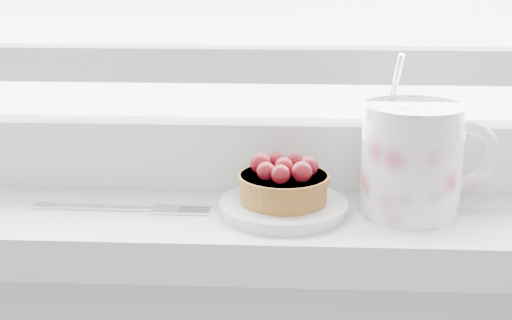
# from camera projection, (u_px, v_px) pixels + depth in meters

# --- Properties ---
(saucer) EXTENTS (0.12, 0.12, 0.01)m
(saucer) POSITION_uv_depth(u_px,v_px,m) (283.00, 207.00, 0.68)
(saucer) COLOR silver
(saucer) RESTS_ON windowsill
(raspberry_tart) EXTENTS (0.09, 0.09, 0.05)m
(raspberry_tart) POSITION_uv_depth(u_px,v_px,m) (284.00, 183.00, 0.68)
(raspberry_tart) COLOR brown
(raspberry_tart) RESTS_ON saucer
(floral_mug) EXTENTS (0.14, 0.11, 0.15)m
(floral_mug) POSITION_uv_depth(u_px,v_px,m) (415.00, 157.00, 0.67)
(floral_mug) COLOR silver
(floral_mug) RESTS_ON windowsill
(fork) EXTENTS (0.18, 0.02, 0.00)m
(fork) POSITION_uv_depth(u_px,v_px,m) (120.00, 208.00, 0.69)
(fork) COLOR silver
(fork) RESTS_ON windowsill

